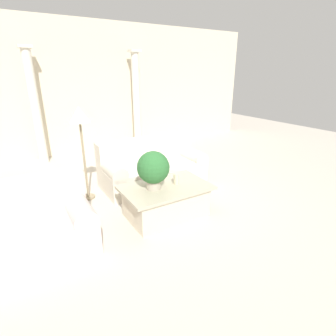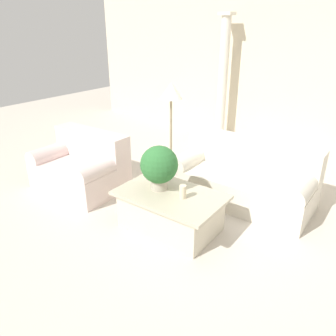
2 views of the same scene
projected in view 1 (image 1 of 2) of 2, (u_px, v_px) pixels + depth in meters
name	position (u px, v px, depth m)	size (l,w,h in m)	color
ground_plane	(152.00, 200.00, 4.39)	(16.00, 16.00, 0.00)	beige
wall_back	(87.00, 89.00, 6.57)	(10.00, 0.06, 3.20)	beige
sofa_long	(152.00, 166.00, 4.98)	(1.91, 0.90, 0.84)	beige
loveseat	(32.00, 224.00, 3.08)	(1.33, 0.90, 0.84)	beige
coffee_table	(166.00, 201.00, 3.85)	(1.26, 0.80, 0.47)	beige
potted_plant	(153.00, 168.00, 3.60)	(0.45, 0.45, 0.54)	#B2A893
pillar_candle	(176.00, 179.00, 3.82)	(0.08, 0.08, 0.16)	beige
floor_lamp	(80.00, 121.00, 4.02)	(0.33, 0.33, 1.53)	gray
column_left	(35.00, 107.00, 5.76)	(0.27, 0.27, 2.53)	silver
column_right	(136.00, 101.00, 6.95)	(0.27, 0.27, 2.53)	silver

